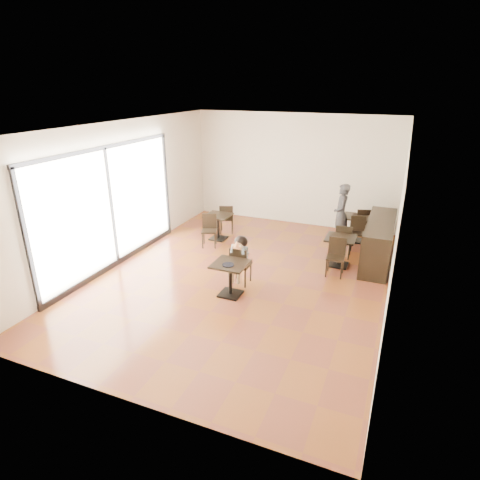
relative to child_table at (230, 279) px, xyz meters
The scene contains 23 objects.
floor 0.91m from the child_table, 96.03° to the left, with size 6.00×8.00×0.01m, color brown.
ceiling 2.97m from the child_table, 96.03° to the left, with size 6.00×8.00×0.01m, color white.
wall_back 5.00m from the child_table, 91.05° to the left, with size 6.00×0.01×3.20m, color beige.
wall_front 3.40m from the child_table, 91.60° to the right, with size 6.00×0.01×3.20m, color beige.
wall_left 3.44m from the child_table, 164.86° to the left, with size 0.01×8.00×3.20m, color beige.
wall_right 3.28m from the child_table, 16.02° to the left, with size 0.01×8.00×3.20m, color beige.
storefront_window 3.25m from the child_table, behind, with size 0.04×4.50×2.60m, color white.
child_table is the anchor object (origin of this frame).
child_chair 0.55m from the child_table, 90.00° to the left, with size 0.38×0.38×0.84m, color black, non-canonical shape.
child 0.58m from the child_table, 90.00° to the left, with size 0.38×0.53×1.06m, color gray, non-canonical shape.
plate 0.37m from the child_table, 90.00° to the right, with size 0.24×0.24×0.01m, color black.
pizza_slice 0.67m from the child_table, 90.00° to the left, with size 0.25×0.19×0.06m, color #ECC47C, non-canonical shape.
adult_patron 4.00m from the child_table, 67.43° to the left, with size 0.58×0.38×1.59m, color #333237.
cafe_table_mid 2.85m from the child_table, 51.67° to the left, with size 0.66×0.66×0.70m, color black, non-canonical shape.
cafe_table_left 3.11m from the child_table, 119.71° to the left, with size 0.65×0.65×0.69m, color black, non-canonical shape.
cafe_table_back 4.39m from the child_table, 64.62° to the left, with size 0.66×0.66×0.69m, color black, non-canonical shape.
chair_mid_a 3.30m from the child_table, 57.61° to the left, with size 0.38×0.38×0.84m, color black, non-canonical shape.
chair_mid_b 2.44m from the child_table, 43.63° to the left, with size 0.38×0.38×0.84m, color black, non-canonical shape.
chair_left_a 3.60m from the child_table, 115.36° to the left, with size 0.37×0.37×0.83m, color black, non-canonical shape.
chair_left_b 2.64m from the child_table, 125.63° to the left, with size 0.37×0.37×0.83m, color black, non-canonical shape.
chair_back_a 4.79m from the child_table, 64.97° to the left, with size 0.37×0.37×0.83m, color black, non-canonical shape.
chair_back_b 3.98m from the child_table, 59.38° to the left, with size 0.37×0.37×0.83m, color black, non-canonical shape.
service_counter 3.82m from the child_table, 47.91° to the left, with size 0.60×2.40×1.00m, color black.
Camera 1 is at (2.97, -7.32, 3.98)m, focal length 30.00 mm.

